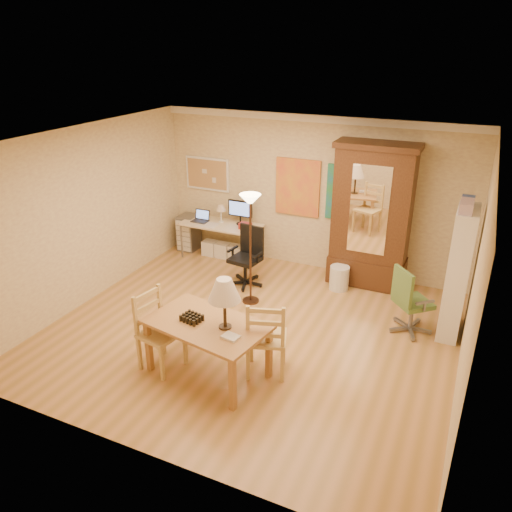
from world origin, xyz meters
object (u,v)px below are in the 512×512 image
at_px(office_chair_black, 246,269).
at_px(bookshelf, 458,273).
at_px(office_chair_green, 409,315).
at_px(computer_desk, 224,237).
at_px(dining_table, 213,315).
at_px(armoire, 371,225).

relative_size(office_chair_black, bookshelf, 0.54).
distance_m(office_chair_black, office_chair_green, 2.76).
bearing_deg(computer_desk, office_chair_green, -18.60).
relative_size(computer_desk, office_chair_green, 1.53).
height_order(computer_desk, bookshelf, bookshelf).
bearing_deg(dining_table, armoire, 71.58).
distance_m(computer_desk, office_chair_black, 1.19).
bearing_deg(armoire, office_chair_green, -55.04).
xyz_separation_m(office_chair_black, armoire, (1.83, 0.90, 0.77)).
xyz_separation_m(office_chair_green, armoire, (-0.90, 1.29, 0.77)).
bearing_deg(office_chair_black, bookshelf, -2.86).
relative_size(office_chair_green, armoire, 0.41).
relative_size(dining_table, computer_desk, 1.04).
distance_m(armoire, bookshelf, 1.78).
relative_size(dining_table, office_chair_green, 1.59).
bearing_deg(office_chair_black, computer_desk, 136.57).
relative_size(office_chair_black, armoire, 0.42).
relative_size(computer_desk, armoire, 0.63).
height_order(office_chair_green, armoire, armoire).
xyz_separation_m(dining_table, computer_desk, (-1.59, 3.23, -0.44)).
distance_m(dining_table, armoire, 3.50).
distance_m(dining_table, office_chair_black, 2.59).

